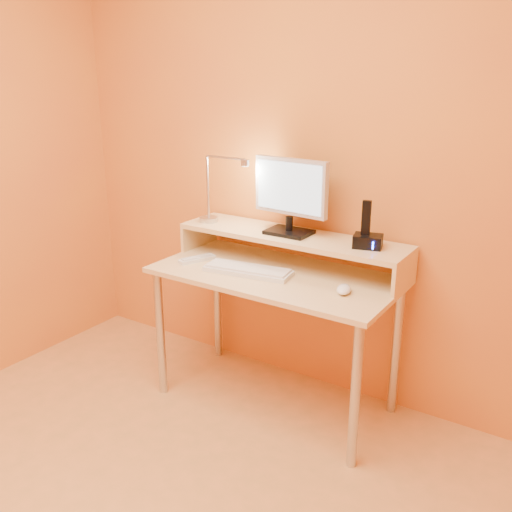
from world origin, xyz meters
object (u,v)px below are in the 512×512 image
Objects in this scene: keyboard at (248,271)px; remote_control at (197,259)px; monitor_panel at (291,187)px; lamp_base at (209,219)px; mouse at (344,289)px; phone_dock at (368,241)px.

keyboard is 2.20× the size of remote_control.
lamp_base is (-0.48, -0.04, -0.23)m from monitor_panel.
keyboard is (-0.10, -0.24, -0.39)m from monitor_panel.
mouse reaches higher than remote_control.
monitor_panel is 4.07× the size of lamp_base.
phone_dock is 1.19× the size of mouse.
monitor_panel is at bearing 133.93° from mouse.
keyboard is 0.32m from remote_control.
lamp_base is at bearing 130.76° from remote_control.
phone_dock is 0.59m from keyboard.
lamp_base is 0.90m from phone_dock.
mouse is at bearing -24.26° from monitor_panel.
monitor_panel is 0.94× the size of keyboard.
remote_control is at bearing 179.88° from phone_dock.
lamp_base is 0.23× the size of keyboard.
monitor_panel is 0.60m from mouse.
remote_control is (-0.82, -0.01, -0.01)m from mouse.
monitor_panel is 0.53m from lamp_base.
remote_control is (-0.32, 0.01, -0.00)m from keyboard.
phone_dock is 0.27m from mouse.
mouse is 0.55× the size of remote_control.
phone_dock is at bearing 1.90° from lamp_base.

